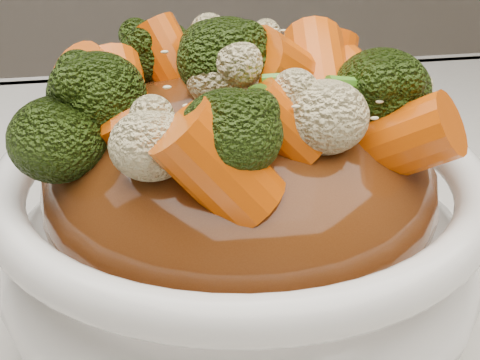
{
  "coord_description": "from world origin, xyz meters",
  "views": [
    {
      "loc": [
        -0.02,
        -0.32,
        1.0
      ],
      "look_at": [
        0.03,
        -0.0,
        0.83
      ],
      "focal_mm": 55.0,
      "sensor_mm": 36.0,
      "label": 1
    }
  ],
  "objects": [
    {
      "name": "tablecloth",
      "position": [
        0.0,
        0.0,
        0.73
      ],
      "size": [
        1.2,
        0.8,
        0.04
      ],
      "primitive_type": "cube",
      "color": "silver",
      "rests_on": "dining_table"
    },
    {
      "name": "bowl",
      "position": [
        0.03,
        -0.0,
        0.8
      ],
      "size": [
        0.26,
        0.26,
        0.09
      ],
      "primitive_type": null,
      "rotation": [
        0.0,
        0.0,
        0.1
      ],
      "color": "white",
      "rests_on": "tablecloth"
    },
    {
      "name": "sauce_base",
      "position": [
        0.03,
        -0.0,
        0.83
      ],
      "size": [
        0.21,
        0.21,
        0.1
      ],
      "primitive_type": "ellipsoid",
      "rotation": [
        0.0,
        0.0,
        0.1
      ],
      "color": "#56290E",
      "rests_on": "bowl"
    },
    {
      "name": "carrots",
      "position": [
        0.03,
        -0.0,
        0.9
      ],
      "size": [
        0.21,
        0.21,
        0.06
      ],
      "primitive_type": null,
      "rotation": [
        0.0,
        0.0,
        0.1
      ],
      "color": "#D45206",
      "rests_on": "sauce_base"
    },
    {
      "name": "broccoli",
      "position": [
        0.03,
        -0.0,
        0.9
      ],
      "size": [
        0.21,
        0.21,
        0.05
      ],
      "primitive_type": null,
      "rotation": [
        0.0,
        0.0,
        0.1
      ],
      "color": "black",
      "rests_on": "sauce_base"
    },
    {
      "name": "cauliflower",
      "position": [
        0.03,
        -0.0,
        0.9
      ],
      "size": [
        0.21,
        0.21,
        0.04
      ],
      "primitive_type": null,
      "rotation": [
        0.0,
        0.0,
        0.1
      ],
      "color": "beige",
      "rests_on": "sauce_base"
    },
    {
      "name": "scallions",
      "position": [
        0.03,
        -0.0,
        0.9
      ],
      "size": [
        0.16,
        0.16,
        0.02
      ],
      "primitive_type": null,
      "rotation": [
        0.0,
        0.0,
        0.1
      ],
      "color": "#45891F",
      "rests_on": "sauce_base"
    },
    {
      "name": "sesame_seeds",
      "position": [
        0.03,
        -0.0,
        0.9
      ],
      "size": [
        0.19,
        0.19,
        0.01
      ],
      "primitive_type": null,
      "rotation": [
        0.0,
        0.0,
        0.1
      ],
      "color": "beige",
      "rests_on": "sauce_base"
    }
  ]
}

